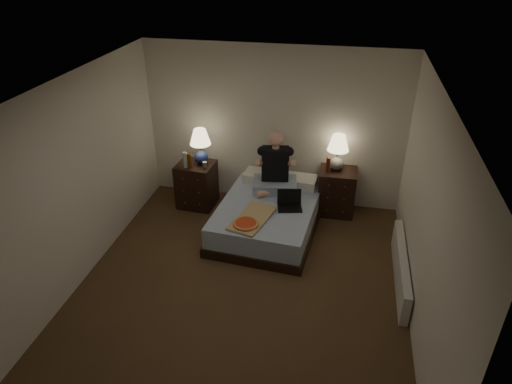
% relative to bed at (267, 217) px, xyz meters
% --- Properties ---
extents(floor, '(4.00, 4.50, 0.00)m').
position_rel_bed_xyz_m(floor, '(-0.09, -1.29, -0.22)').
color(floor, brown).
rests_on(floor, ground).
extents(ceiling, '(4.00, 4.50, 0.00)m').
position_rel_bed_xyz_m(ceiling, '(-0.09, -1.29, 2.28)').
color(ceiling, white).
rests_on(ceiling, ground).
extents(wall_back, '(4.00, 0.00, 2.50)m').
position_rel_bed_xyz_m(wall_back, '(-0.09, 0.96, 1.03)').
color(wall_back, silver).
rests_on(wall_back, ground).
extents(wall_front, '(4.00, 0.00, 2.50)m').
position_rel_bed_xyz_m(wall_front, '(-0.09, -3.54, 1.03)').
color(wall_front, silver).
rests_on(wall_front, ground).
extents(wall_left, '(0.00, 4.50, 2.50)m').
position_rel_bed_xyz_m(wall_left, '(-2.09, -1.29, 1.03)').
color(wall_left, silver).
rests_on(wall_left, ground).
extents(wall_right, '(0.00, 4.50, 2.50)m').
position_rel_bed_xyz_m(wall_right, '(1.91, -1.29, 1.03)').
color(wall_right, silver).
rests_on(wall_right, ground).
extents(bed, '(1.47, 1.88, 0.44)m').
position_rel_bed_xyz_m(bed, '(0.00, 0.00, 0.00)').
color(bed, '#5A7EB5').
rests_on(bed, floor).
extents(nightstand_left, '(0.59, 0.54, 0.73)m').
position_rel_bed_xyz_m(nightstand_left, '(-1.24, 0.50, 0.14)').
color(nightstand_left, black).
rests_on(nightstand_left, floor).
extents(nightstand_right, '(0.56, 0.50, 0.72)m').
position_rel_bed_xyz_m(nightstand_right, '(0.96, 0.74, 0.14)').
color(nightstand_right, black).
rests_on(nightstand_right, floor).
extents(lamp_left, '(0.35, 0.35, 0.56)m').
position_rel_bed_xyz_m(lamp_left, '(-1.15, 0.56, 0.78)').
color(lamp_left, navy).
rests_on(lamp_left, nightstand_left).
extents(lamp_right, '(0.37, 0.37, 0.56)m').
position_rel_bed_xyz_m(lamp_right, '(0.91, 0.76, 0.78)').
color(lamp_right, gray).
rests_on(lamp_right, nightstand_right).
extents(water_bottle, '(0.07, 0.07, 0.25)m').
position_rel_bed_xyz_m(water_bottle, '(-1.34, 0.36, 0.63)').
color(water_bottle, silver).
rests_on(water_bottle, nightstand_left).
extents(soda_can, '(0.07, 0.07, 0.10)m').
position_rel_bed_xyz_m(soda_can, '(-1.05, 0.40, 0.55)').
color(soda_can, beige).
rests_on(soda_can, nightstand_left).
extents(beer_bottle_left, '(0.06, 0.06, 0.23)m').
position_rel_bed_xyz_m(beer_bottle_left, '(-1.28, 0.37, 0.62)').
color(beer_bottle_left, '#5C320D').
rests_on(beer_bottle_left, nightstand_left).
extents(beer_bottle_right, '(0.06, 0.06, 0.23)m').
position_rel_bed_xyz_m(beer_bottle_right, '(0.79, 0.66, 0.61)').
color(beer_bottle_right, '#591D0C').
rests_on(beer_bottle_right, nightstand_right).
extents(person, '(0.73, 0.61, 0.93)m').
position_rel_bed_xyz_m(person, '(0.03, 0.44, 0.69)').
color(person, black).
rests_on(person, bed).
extents(laptop, '(0.39, 0.35, 0.24)m').
position_rel_bed_xyz_m(laptop, '(0.33, -0.06, 0.34)').
color(laptop, black).
rests_on(laptop, bed).
extents(pizza_box, '(0.59, 0.84, 0.08)m').
position_rel_bed_xyz_m(pizza_box, '(-0.18, -0.63, 0.26)').
color(pizza_box, tan).
rests_on(pizza_box, bed).
extents(radiator, '(0.10, 1.60, 0.40)m').
position_rel_bed_xyz_m(radiator, '(1.84, -0.79, -0.02)').
color(radiator, silver).
rests_on(radiator, floor).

